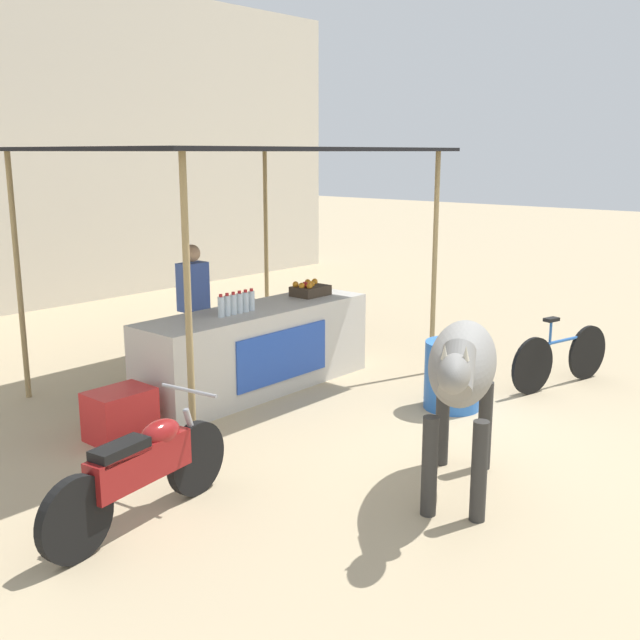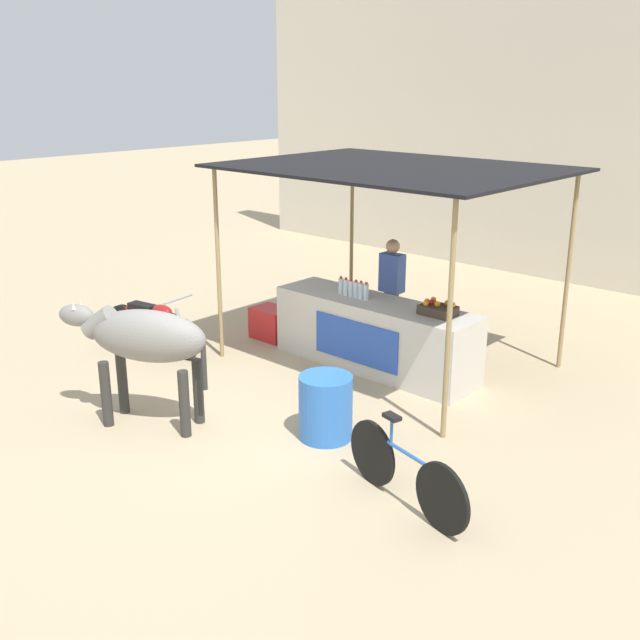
{
  "view_description": "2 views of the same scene",
  "coord_description": "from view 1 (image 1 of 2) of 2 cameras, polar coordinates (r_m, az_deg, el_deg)",
  "views": [
    {
      "loc": [
        -5.77,
        -3.78,
        2.69
      ],
      "look_at": [
        -0.14,
        1.13,
        1.0
      ],
      "focal_mm": 42.0,
      "sensor_mm": 36.0,
      "label": 1
    },
    {
      "loc": [
        5.97,
        -5.46,
        3.84
      ],
      "look_at": [
        0.18,
        0.89,
        1.04
      ],
      "focal_mm": 42.0,
      "sensor_mm": 36.0,
      "label": 2
    }
  ],
  "objects": [
    {
      "name": "water_bottle_row",
      "position": [
        8.19,
        -6.37,
        1.26
      ],
      "size": [
        0.52,
        0.07,
        0.25
      ],
      "color": "silver",
      "rests_on": "stall_counter"
    },
    {
      "name": "cooler_box",
      "position": [
        7.44,
        -14.97,
        -6.96
      ],
      "size": [
        0.6,
        0.44,
        0.48
      ],
      "primitive_type": "cube",
      "color": "red",
      "rests_on": "ground"
    },
    {
      "name": "stall_awning",
      "position": [
        8.53,
        -6.5,
        12.18
      ],
      "size": [
        4.2,
        3.2,
        2.73
      ],
      "color": "black",
      "rests_on": "ground"
    },
    {
      "name": "stall_counter",
      "position": [
        8.59,
        -4.77,
        -2.23
      ],
      "size": [
        3.0,
        0.82,
        0.96
      ],
      "color": "beige",
      "rests_on": "ground"
    },
    {
      "name": "motorcycle_parked",
      "position": [
        5.71,
        -13.37,
        -10.96
      ],
      "size": [
        1.79,
        0.55,
        0.9
      ],
      "color": "black",
      "rests_on": "ground"
    },
    {
      "name": "ground_plane",
      "position": [
        7.4,
        7.39,
        -8.71
      ],
      "size": [
        60.0,
        60.0,
        0.0
      ],
      "primitive_type": "plane",
      "color": "tan"
    },
    {
      "name": "fruit_crate",
      "position": [
        9.19,
        -0.78,
        2.34
      ],
      "size": [
        0.44,
        0.32,
        0.18
      ],
      "color": "#3F3326",
      "rests_on": "stall_counter"
    },
    {
      "name": "water_barrel",
      "position": [
        8.11,
        10.07,
        -4.15
      ],
      "size": [
        0.6,
        0.6,
        0.73
      ],
      "primitive_type": "cylinder",
      "color": "blue",
      "rests_on": "ground"
    },
    {
      "name": "vendor_behind_counter",
      "position": [
        8.87,
        -9.58,
        0.55
      ],
      "size": [
        0.34,
        0.22,
        1.65
      ],
      "color": "#383842",
      "rests_on": "ground"
    },
    {
      "name": "cow",
      "position": [
        5.92,
        10.76,
        -3.76
      ],
      "size": [
        1.79,
        1.14,
        1.44
      ],
      "color": "gray",
      "rests_on": "ground"
    },
    {
      "name": "bicycle_leaning",
      "position": [
        9.16,
        17.85,
        -2.74
      ],
      "size": [
        1.62,
        0.44,
        0.85
      ],
      "color": "black",
      "rests_on": "ground"
    }
  ]
}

